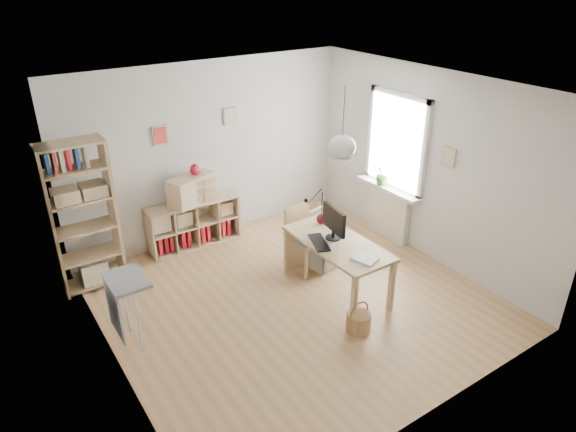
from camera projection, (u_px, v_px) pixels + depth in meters
ground at (295, 299)px, 6.62m from camera, size 4.50×4.50×0.00m
room_shell at (342, 147)px, 5.90m from camera, size 4.50×4.50×4.50m
window_unit at (397, 142)px, 7.50m from camera, size 0.07×1.16×1.46m
radiator at (388, 213)px, 7.99m from camera, size 0.10×0.80×0.80m
windowsill at (388, 189)px, 7.77m from camera, size 0.22×1.20×0.06m
desk at (337, 248)px, 6.49m from camera, size 0.70×1.50×0.75m
cube_shelf at (192, 227)px, 7.80m from camera, size 1.40×0.38×0.72m
tall_bookshelf at (81, 211)px, 6.46m from camera, size 0.80×0.38×2.00m
side_table at (122, 294)px, 5.57m from camera, size 0.40×0.55×0.85m
chair at (304, 234)px, 7.10m from camera, size 0.51×0.51×0.92m
wicker_basket at (358, 321)px, 6.01m from camera, size 0.29×0.29×0.40m
storage_chest at (324, 245)px, 7.43m from camera, size 0.79×0.86×0.71m
monitor at (334, 221)px, 6.43m from camera, size 0.19×0.49×0.43m
keyboard at (319, 242)px, 6.41m from camera, size 0.32×0.49×0.02m
task_lamp at (314, 204)px, 6.83m from camera, size 0.37×0.14×0.39m
yarn_ball at (321, 219)px, 6.87m from camera, size 0.14×0.14×0.14m
paper_tray at (365, 259)px, 6.05m from camera, size 0.29×0.32×0.03m
drawer_chest at (192, 189)px, 7.51m from camera, size 0.78×0.55×0.41m
red_vase at (195, 170)px, 7.42m from camera, size 0.14×0.14×0.17m
potted_plant at (383, 174)px, 7.77m from camera, size 0.30×0.26×0.33m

